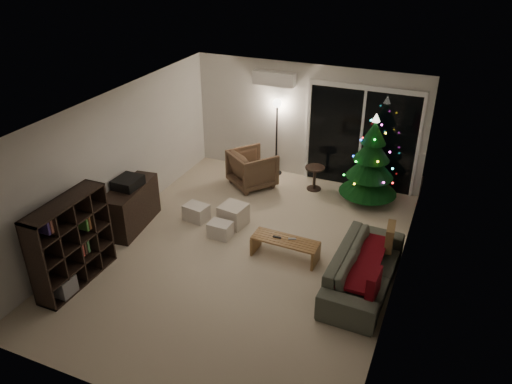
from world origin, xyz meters
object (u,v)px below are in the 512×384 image
christmas_tree (371,159)px  armchair (252,169)px  bookshelf (62,240)px  media_cabinet (131,206)px  coffee_table (285,248)px  sofa (364,269)px

christmas_tree → armchair: bearing=-173.7°
bookshelf → armchair: bookshelf is taller
media_cabinet → coffee_table: (2.94, 0.16, -0.23)m
armchair → coffee_table: (1.55, -2.21, -0.21)m
media_cabinet → christmas_tree: size_ratio=0.70×
sofa → media_cabinet: bearing=91.0°
armchair → sofa: bearing=177.1°
media_cabinet → armchair: size_ratio=1.51×
bookshelf → coffee_table: bearing=45.8°
bookshelf → coffee_table: 3.52m
armchair → coffee_table: bearing=162.1°
armchair → christmas_tree: bearing=-136.7°
armchair → christmas_tree: (2.41, 0.27, 0.54)m
media_cabinet → christmas_tree: christmas_tree is taller
bookshelf → media_cabinet: bearing=103.5°
bookshelf → media_cabinet: 1.73m
sofa → armchair: bearing=51.9°
coffee_table → sofa: bearing=-7.5°
bookshelf → armchair: 4.31m
bookshelf → armchair: size_ratio=1.65×
media_cabinet → coffee_table: size_ratio=1.16×
coffee_table → armchair: bearing=127.0°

